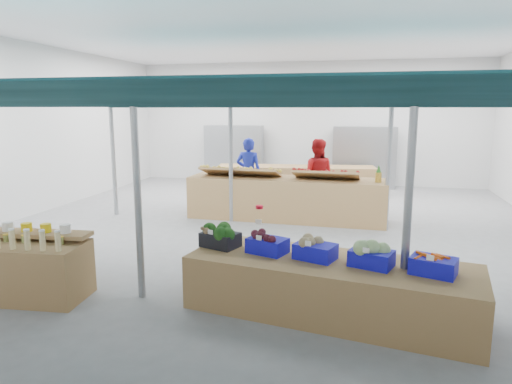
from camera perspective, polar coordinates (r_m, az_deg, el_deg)
floor at (r=10.08m, az=1.60°, el=-4.62°), size 13.00×13.00×0.00m
hall at (r=11.15m, az=3.19°, el=10.56°), size 13.00×13.00×13.00m
pole_grid at (r=7.92m, az=4.44°, el=4.57°), size 10.00×4.60×3.00m
awnings at (r=7.88m, az=4.54°, el=11.59°), size 9.50×7.08×0.30m
back_shelving_left at (r=16.24m, az=-2.77°, el=4.69°), size 2.00×0.50×2.00m
back_shelving_right at (r=15.62m, az=13.36°, el=4.20°), size 2.00×0.50×2.00m
bottle_shelf at (r=7.22m, az=-27.05°, el=-8.35°), size 1.83×1.22×1.07m
veg_counter at (r=6.05m, az=9.20°, el=-11.66°), size 3.79×1.80×0.71m
fruit_counter at (r=10.89m, az=3.79°, el=-0.82°), size 4.66×1.20×0.99m
far_counter at (r=14.15m, az=4.96°, el=1.50°), size 4.89×1.58×0.86m
vendor_left at (r=12.12m, az=-0.93°, el=2.41°), size 0.69×0.46×1.86m
vendor_right at (r=11.82m, az=7.57°, el=2.12°), size 0.92×0.72×1.86m
crate_broccoli at (r=6.40m, az=-4.49°, el=-5.45°), size 0.59×0.49×0.35m
crate_beets at (r=6.13m, az=1.45°, el=-6.40°), size 0.59×0.49×0.29m
crate_celeriac at (r=5.93m, az=7.43°, el=-6.95°), size 0.59×0.49×0.31m
crate_cabbage at (r=5.79m, az=14.26°, el=-7.48°), size 0.59×0.49×0.35m
crate_carrots at (r=5.75m, az=21.30°, el=-8.49°), size 0.59×0.49×0.29m
sparrow at (r=6.34m, az=-6.32°, el=-4.80°), size 0.12×0.09×0.11m
pole_ribbon at (r=7.10m, az=0.41°, el=-2.07°), size 0.12×0.12×0.28m
apple_heap_yellow at (r=10.93m, az=-1.98°, el=2.76°), size 1.93×0.78×0.27m
apple_heap_red at (r=10.54m, az=8.75°, el=2.36°), size 1.53×0.76×0.27m
pineapple at (r=10.49m, az=15.07°, el=2.17°), size 0.14×0.14×0.39m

